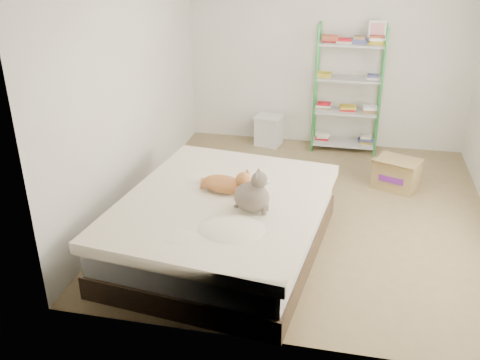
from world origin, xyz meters
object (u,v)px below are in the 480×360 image
(orange_cat, at_px, (223,182))
(cardboard_box, at_px, (397,173))
(bed, at_px, (223,225))
(shelf_unit, at_px, (348,88))
(grey_cat, at_px, (252,191))
(white_bin, at_px, (269,130))

(orange_cat, relative_size, cardboard_box, 0.80)
(bed, relative_size, shelf_unit, 1.38)
(grey_cat, bearing_deg, orange_cat, 51.74)
(bed, height_order, shelf_unit, shelf_unit)
(shelf_unit, distance_m, white_bin, 1.24)
(bed, distance_m, shelf_unit, 3.08)
(orange_cat, bearing_deg, cardboard_box, 56.02)
(bed, distance_m, cardboard_box, 2.45)
(orange_cat, bearing_deg, shelf_unit, 80.95)
(orange_cat, bearing_deg, bed, -67.22)
(shelf_unit, relative_size, white_bin, 4.10)
(orange_cat, height_order, white_bin, orange_cat)
(grey_cat, bearing_deg, white_bin, 11.26)
(bed, bearing_deg, shelf_unit, 77.25)
(bed, distance_m, grey_cat, 0.58)
(grey_cat, height_order, white_bin, grey_cat)
(grey_cat, height_order, shelf_unit, shelf_unit)
(grey_cat, relative_size, white_bin, 0.90)
(cardboard_box, bearing_deg, shelf_unit, 143.14)
(shelf_unit, xyz_separation_m, cardboard_box, (0.65, -1.07, -0.70))
(bed, height_order, orange_cat, orange_cat)
(shelf_unit, bearing_deg, grey_cat, -103.51)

